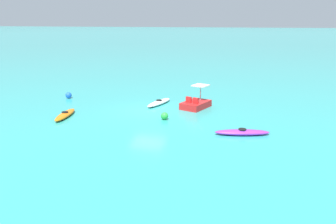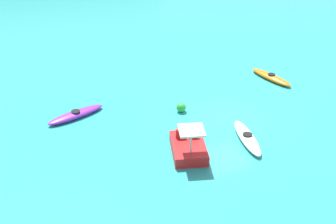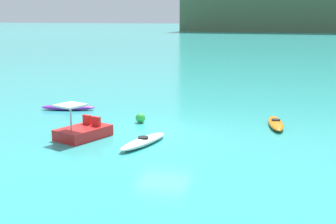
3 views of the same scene
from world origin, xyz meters
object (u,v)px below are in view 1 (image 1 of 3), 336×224
Objects in this scene: buoy_green at (164,116)px; kayak_orange at (65,115)px; kayak_purple at (242,132)px; pedal_boat_red at (196,104)px; kayak_white at (159,102)px; buoy_blue at (69,95)px.

kayak_orange is at bearing 9.15° from buoy_green.
kayak_purple is 1.04× the size of kayak_orange.
pedal_boat_red is (3.70, -5.52, 0.17)m from kayak_purple.
kayak_white is at bearing -41.03° from kayak_purple.
kayak_purple is 6.45× the size of buoy_green.
kayak_orange is 6.05× the size of buoy_blue.
pedal_boat_red reaches higher than buoy_blue.
kayak_white is at bearing -6.35° from pedal_boat_red.
buoy_blue is (14.86, -6.03, 0.10)m from kayak_purple.
buoy_blue reaches higher than kayak_white.
kayak_orange is at bearing 43.24° from kayak_white.
pedal_boat_red is at bearing 173.65° from kayak_white.
buoy_green is 0.97× the size of buoy_blue.
kayak_white is 1.04× the size of kayak_orange.
pedal_boat_red is 5.45× the size of buoy_green.
pedal_boat_red is (-8.38, -4.70, 0.17)m from kayak_orange.
kayak_orange is 6.22× the size of buoy_green.
kayak_orange is 9.61m from pedal_boat_red.
pedal_boat_red is at bearing -56.16° from kayak_purple.
buoy_green is (-1.50, 3.93, 0.09)m from kayak_white.
buoy_blue is (2.78, -5.22, 0.10)m from kayak_orange.
kayak_white and kayak_orange have the same top height.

